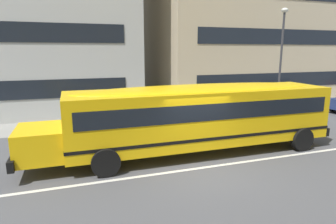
# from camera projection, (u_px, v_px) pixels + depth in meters

# --- Properties ---
(ground_plane) EXTENTS (400.00, 400.00, 0.00)m
(ground_plane) POSITION_uv_depth(u_px,v_px,m) (201.00, 168.00, 10.41)
(ground_plane) COLOR #4C4C4F
(sidewalk_far) EXTENTS (120.00, 3.00, 0.01)m
(sidewalk_far) POSITION_uv_depth(u_px,v_px,m) (146.00, 120.00, 17.69)
(sidewalk_far) COLOR gray
(sidewalk_far) RESTS_ON ground_plane
(lane_centreline) EXTENTS (110.00, 0.16, 0.01)m
(lane_centreline) POSITION_uv_depth(u_px,v_px,m) (201.00, 168.00, 10.41)
(lane_centreline) COLOR silver
(lane_centreline) RESTS_ON ground_plane
(school_bus) EXTENTS (12.50, 2.99, 2.79)m
(school_bus) POSITION_uv_depth(u_px,v_px,m) (197.00, 113.00, 11.68)
(school_bus) COLOR yellow
(school_bus) RESTS_ON ground_plane
(street_lamp) EXTENTS (0.44, 0.44, 6.80)m
(street_lamp) POSITION_uv_depth(u_px,v_px,m) (282.00, 48.00, 19.00)
(street_lamp) COLOR #38383D
(street_lamp) RESTS_ON ground_plane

